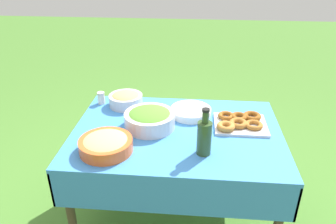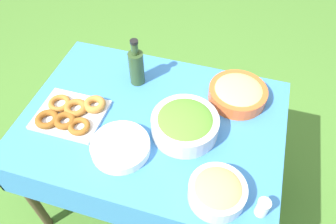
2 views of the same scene
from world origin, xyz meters
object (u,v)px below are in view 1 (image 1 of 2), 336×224
Objects in this scene: donut_platter at (240,122)px; plate_stack at (191,112)px; pasta_bowl at (106,144)px; bread_bowl at (126,99)px; olive_oil_bottle at (204,137)px; salad_bowl at (150,118)px.

plate_stack is (0.31, -0.11, 0.00)m from donut_platter.
donut_platter is at bearing -155.23° from pasta_bowl.
plate_stack is 1.15× the size of bread_bowl.
pasta_bowl is 1.10× the size of plate_stack.
donut_platter is at bearing -124.79° from olive_oil_bottle.
donut_platter is at bearing 159.61° from plate_stack.
olive_oil_bottle reaches higher than plate_stack.
donut_platter reaches higher than plate_stack.
salad_bowl is 1.15× the size of olive_oil_bottle.
donut_platter is (-0.56, -0.07, -0.04)m from salad_bowl.
olive_oil_bottle is (0.23, 0.33, 0.08)m from donut_platter.
olive_oil_bottle is 0.77m from bread_bowl.
plate_stack is 0.99× the size of olive_oil_bottle.
salad_bowl reaches higher than plate_stack.
olive_oil_bottle is (-0.33, 0.26, 0.05)m from salad_bowl.
plate_stack is (-0.25, -0.18, -0.04)m from salad_bowl.
plate_stack is at bearing -20.39° from donut_platter.
salad_bowl is at bearing 126.17° from bread_bowl.
donut_platter is at bearing 164.23° from bread_bowl.
bread_bowl reaches higher than plate_stack.
donut_platter is 0.41m from olive_oil_bottle.
salad_bowl is 1.17× the size of plate_stack.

